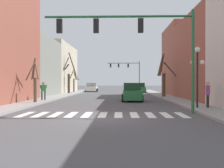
{
  "coord_description": "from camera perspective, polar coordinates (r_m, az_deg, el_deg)",
  "views": [
    {
      "loc": [
        0.97,
        -13.39,
        1.88
      ],
      "look_at": [
        -0.07,
        21.85,
        1.6
      ],
      "focal_mm": 42.0,
      "sensor_mm": 36.0,
      "label": 1
    }
  ],
  "objects": [
    {
      "name": "pedestrian_waiting_at_curb",
      "position": [
        25.96,
        -14.71,
        -1.1
      ],
      "size": [
        0.67,
        0.48,
        1.74
      ],
      "rotation": [
        0.0,
        0.0,
        0.58
      ],
      "color": "black",
      "rests_on": "sidewalk_left"
    },
    {
      "name": "traffic_signal_far",
      "position": [
        58.24,
        3.4,
        3.35
      ],
      "size": [
        7.19,
        0.28,
        6.46
      ],
      "color": "#236038",
      "rests_on": "ground_plane"
    },
    {
      "name": "street_tree_right_near",
      "position": [
        45.15,
        -8.27,
        0.69
      ],
      "size": [
        1.93,
        1.36,
        4.38
      ],
      "color": "brown",
      "rests_on": "sidewalk_left"
    },
    {
      "name": "car_driving_toward_lane",
      "position": [
        46.11,
        6.03,
        -0.88
      ],
      "size": [
        2.0,
        4.55,
        1.72
      ],
      "rotation": [
        0.0,
        0.0,
        1.57
      ],
      "color": "#236B38",
      "rests_on": "ground_plane"
    },
    {
      "name": "crosswalk_stripes",
      "position": [
        15.11,
        -2.03,
        -6.68
      ],
      "size": [
        9.45,
        2.6,
        0.01
      ],
      "color": "white",
      "rests_on": "ground_plane"
    },
    {
      "name": "car_parked_right_mid",
      "position": [
        25.93,
        4.33,
        -1.87
      ],
      "size": [
        2.01,
        4.58,
        1.79
      ],
      "rotation": [
        0.0,
        0.0,
        1.57
      ],
      "color": "#236B38",
      "rests_on": "ground_plane"
    },
    {
      "name": "car_at_intersection",
      "position": [
        50.34,
        -4.41,
        -0.78
      ],
      "size": [
        2.16,
        4.25,
        1.7
      ],
      "rotation": [
        0.0,
        0.0,
        1.57
      ],
      "color": "white",
      "rests_on": "ground_plane"
    },
    {
      "name": "building_row_right",
      "position": [
        27.2,
        22.69,
        5.73
      ],
      "size": [
        6.0,
        34.64,
        9.65
      ],
      "color": "beige",
      "rests_on": "ground_plane"
    },
    {
      "name": "pedestrian_near_right_corner",
      "position": [
        18.86,
        20.12,
        -1.62
      ],
      "size": [
        0.3,
        0.77,
        1.79
      ],
      "rotation": [
        0.0,
        0.0,
        1.4
      ],
      "color": "black",
      "rests_on": "sidewalk_right"
    },
    {
      "name": "traffic_signal_near",
      "position": [
        15.99,
        5.18,
        10.58
      ],
      "size": [
        8.97,
        0.28,
        6.2
      ],
      "color": "#236038",
      "rests_on": "ground_plane"
    },
    {
      "name": "street_tree_right_mid",
      "position": [
        23.39,
        -16.46,
        0.33
      ],
      "size": [
        1.39,
        2.21,
        3.83
      ],
      "color": "brown",
      "rests_on": "sidewalk_left"
    },
    {
      "name": "street_tree_left_near",
      "position": [
        41.54,
        -9.44,
        1.42
      ],
      "size": [
        2.46,
        2.33,
        6.37
      ],
      "color": "#473828",
      "rests_on": "sidewalk_left"
    },
    {
      "name": "building_row_left",
      "position": [
        30.4,
        -20.97,
        6.41
      ],
      "size": [
        6.0,
        45.61,
        13.01
      ],
      "color": "#934C3D",
      "rests_on": "ground_plane"
    },
    {
      "name": "ground_plane",
      "position": [
        13.56,
        -2.46,
        -7.51
      ],
      "size": [
        240.0,
        240.0,
        0.0
      ],
      "primitive_type": "plane",
      "color": "#4C4C4F"
    },
    {
      "name": "street_tree_left_mid",
      "position": [
        31.6,
        11.11,
        1.72
      ],
      "size": [
        2.65,
        3.16,
        5.15
      ],
      "color": "brown",
      "rests_on": "sidewalk_right"
    },
    {
      "name": "street_lamp_right_corner",
      "position": [
        18.51,
        18.09,
        4.05
      ],
      "size": [
        0.95,
        0.36,
        4.08
      ],
      "color": "black",
      "rests_on": "sidewalk_right"
    }
  ]
}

